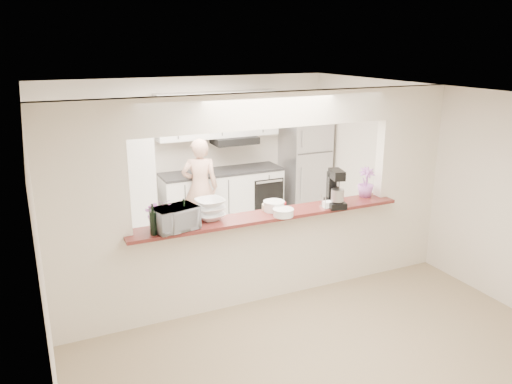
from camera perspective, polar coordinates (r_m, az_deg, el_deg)
floor at (r=6.36m, az=1.26°, el=-11.68°), size 6.00×6.00×0.00m
tile_overlay at (r=7.64m, az=-3.86°, el=-6.62°), size 5.00×2.90×0.01m
partition at (r=5.81m, az=1.35°, el=1.32°), size 5.00×0.15×2.50m
bar_counter at (r=6.11m, az=1.32°, el=-6.93°), size 3.40×0.38×1.09m
kitchen_cabinets at (r=8.33m, az=-8.08°, el=2.27°), size 3.15×0.62×2.25m
refrigerator at (r=9.17m, az=5.59°, el=2.87°), size 0.75×0.70×1.70m
flower_left at (r=5.50m, az=-11.17°, el=-2.36°), size 0.30×0.26×0.33m
wine_bottle_a at (r=5.43m, az=-8.19°, el=-2.85°), size 0.07×0.07×0.33m
wine_bottle_b at (r=5.31m, az=-11.67°, el=-3.47°), size 0.07×0.07×0.34m
toaster_oven at (r=5.41m, az=-9.22°, el=-3.00°), size 0.52×0.41×0.26m
serving_bowls at (r=5.67m, az=-5.26°, el=-2.03°), size 0.36×0.36×0.24m
plate_stack_a at (r=5.97m, az=2.07°, el=-1.59°), size 0.26×0.26×0.12m
plate_stack_b at (r=5.80m, az=3.13°, el=-2.34°), size 0.25×0.25×0.09m
red_bowl at (r=6.06m, az=2.70°, el=-1.53°), size 0.16×0.16×0.08m
tan_bowl at (r=6.00m, az=1.43°, el=-1.73°), size 0.16×0.16×0.07m
utensil_caddy at (r=6.15m, az=8.67°, el=-0.86°), size 0.27×0.18×0.23m
stand_mixer at (r=6.16m, az=9.05°, el=0.23°), size 0.27×0.35×0.47m
flower_right at (r=6.64m, az=12.46°, el=1.10°), size 0.27×0.27×0.38m
person at (r=8.02m, az=-6.39°, el=0.45°), size 0.67×0.54×1.59m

